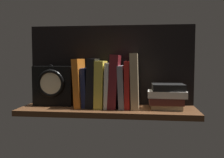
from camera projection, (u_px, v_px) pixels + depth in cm
name	position (u px, v px, depth cm)	size (l,w,h in cm)	color
ground_plane	(107.00, 110.00, 117.38)	(80.94, 23.24, 2.50)	#4C2D19
back_panel	(110.00, 65.00, 126.73)	(80.94, 1.20, 38.90)	black
book_orange_pandolfini	(80.00, 83.00, 120.40)	(2.82, 15.73, 22.45)	orange
book_navy_bierce	(86.00, 87.00, 120.22)	(2.23, 12.60, 18.18)	#192147
book_black_skeptic	(92.00, 83.00, 119.66)	(3.67, 12.83, 22.67)	black
book_yellow_seinlanguage	(101.00, 84.00, 119.22)	(3.83, 16.13, 21.51)	gold
book_white_catcher	(108.00, 85.00, 118.87)	(1.92, 14.84, 20.54)	silver
book_maroon_dawkins	(114.00, 81.00, 118.35)	(3.80, 15.02, 24.31)	maroon
book_gray_chess	(122.00, 87.00, 118.12)	(2.48, 15.32, 19.38)	gray
book_red_requiem	(128.00, 85.00, 117.71)	(2.39, 14.45, 21.29)	red
book_tan_shortstories	(135.00, 81.00, 117.20)	(3.34, 15.97, 24.91)	tan
framed_clock	(53.00, 85.00, 122.35)	(19.00, 6.21, 19.82)	black
book_stack_side	(167.00, 97.00, 114.37)	(17.25, 12.44, 11.27)	#9E8966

